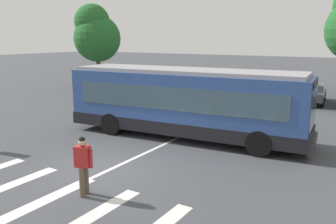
# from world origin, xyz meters

# --- Properties ---
(ground_plane) EXTENTS (160.00, 160.00, 0.00)m
(ground_plane) POSITION_xyz_m (0.00, 0.00, 0.00)
(ground_plane) COLOR #424449
(city_transit_bus) EXTENTS (10.95, 3.47, 3.06)m
(city_transit_bus) POSITION_xyz_m (0.43, 5.02, 1.59)
(city_transit_bus) COLOR black
(city_transit_bus) RESTS_ON ground_plane
(pedestrian_crossing_street) EXTENTS (0.56, 0.38, 1.72)m
(pedestrian_crossing_street) POSITION_xyz_m (0.96, -1.75, 0.97)
(pedestrian_crossing_street) COLOR brown
(pedestrian_crossing_street) RESTS_ON ground_plane
(parked_car_silver) EXTENTS (2.28, 4.66, 1.35)m
(parked_car_silver) POSITION_xyz_m (-4.44, 16.94, 0.77)
(parked_car_silver) COLOR black
(parked_car_silver) RESTS_ON ground_plane
(parked_car_champagne) EXTENTS (2.27, 4.66, 1.35)m
(parked_car_champagne) POSITION_xyz_m (-1.86, 17.12, 0.77)
(parked_car_champagne) COLOR black
(parked_car_champagne) RESTS_ON ground_plane
(parked_car_blue) EXTENTS (1.98, 4.55, 1.35)m
(parked_car_blue) POSITION_xyz_m (0.91, 16.85, 0.77)
(parked_car_blue) COLOR black
(parked_car_blue) RESTS_ON ground_plane
(parked_car_charcoal) EXTENTS (2.28, 4.67, 1.35)m
(parked_car_charcoal) POSITION_xyz_m (3.55, 17.09, 0.77)
(parked_car_charcoal) COLOR black
(parked_car_charcoal) RESTS_ON ground_plane
(background_tree_left) EXTENTS (3.95, 3.95, 7.20)m
(background_tree_left) POSITION_xyz_m (-13.44, 14.30, 4.74)
(background_tree_left) COLOR brown
(background_tree_left) RESTS_ON ground_plane
(crosswalk_painted_stripes) EXTENTS (7.35, 3.22, 0.01)m
(crosswalk_painted_stripes) POSITION_xyz_m (0.28, -2.44, 0.00)
(crosswalk_painted_stripes) COLOR silver
(crosswalk_painted_stripes) RESTS_ON ground_plane
(lane_center_line) EXTENTS (0.16, 24.00, 0.01)m
(lane_center_line) POSITION_xyz_m (0.25, 2.00, 0.00)
(lane_center_line) COLOR silver
(lane_center_line) RESTS_ON ground_plane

